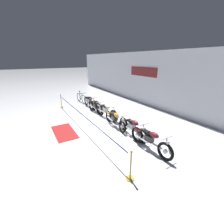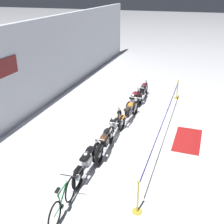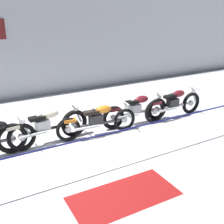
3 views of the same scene
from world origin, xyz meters
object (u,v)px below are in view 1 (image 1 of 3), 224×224
at_px(motorcycle_cream_2, 106,111).
at_px(motorcycle_maroon_4, 133,128).
at_px(stanchion_mid_left, 130,170).
at_px(motorcycle_black_0, 90,102).
at_px(floor_banner, 64,132).
at_px(bicycle, 81,98).
at_px(motorcycle_black_1, 96,106).
at_px(stanchion_far_left, 73,109).
at_px(motorcycle_orange_3, 115,119).
at_px(motorcycle_maroon_5, 150,140).

distance_m(motorcycle_cream_2, motorcycle_maroon_4, 2.80).
bearing_deg(stanchion_mid_left, motorcycle_black_0, 165.90).
bearing_deg(floor_banner, bicycle, 151.81).
bearing_deg(motorcycle_black_1, stanchion_mid_left, -15.94).
relative_size(motorcycle_maroon_4, stanchion_mid_left, 2.16).
bearing_deg(motorcycle_maroon_4, stanchion_far_left, -152.53).
xyz_separation_m(motorcycle_black_1, motorcycle_orange_3, (2.73, -0.12, -0.01)).
bearing_deg(floor_banner, motorcycle_maroon_5, 37.65).
bearing_deg(stanchion_far_left, motorcycle_black_0, 134.69).
relative_size(motorcycle_cream_2, floor_banner, 1.18).
xyz_separation_m(motorcycle_orange_3, bicycle, (-5.87, 0.17, -0.07)).
height_order(motorcycle_black_0, motorcycle_cream_2, motorcycle_cream_2).
distance_m(motorcycle_cream_2, motorcycle_orange_3, 1.44).
distance_m(motorcycle_orange_3, stanchion_mid_left, 3.97).
bearing_deg(motorcycle_black_1, floor_banner, -54.98).
xyz_separation_m(motorcycle_black_1, stanchion_far_left, (0.58, -1.81, 0.25)).
distance_m(stanchion_mid_left, floor_banner, 4.51).
xyz_separation_m(bicycle, stanchion_far_left, (3.71, -1.86, 0.33)).
relative_size(motorcycle_black_1, stanchion_mid_left, 2.04).
bearing_deg(motorcycle_maroon_4, motorcycle_cream_2, 178.55).
bearing_deg(motorcycle_orange_3, motorcycle_maroon_4, 6.34).
relative_size(motorcycle_black_0, motorcycle_black_1, 1.03).
height_order(motorcycle_cream_2, motorcycle_maroon_4, motorcycle_cream_2).
height_order(bicycle, stanchion_mid_left, stanchion_mid_left).
relative_size(motorcycle_black_0, motorcycle_orange_3, 0.95).
bearing_deg(motorcycle_black_0, bicycle, -178.04).
bearing_deg(motorcycle_maroon_5, motorcycle_maroon_4, 173.43).
bearing_deg(motorcycle_cream_2, stanchion_mid_left, -20.89).
xyz_separation_m(stanchion_mid_left, floor_banner, (-4.39, -0.95, -0.35)).
height_order(motorcycle_black_0, motorcycle_maroon_5, motorcycle_maroon_5).
bearing_deg(motorcycle_maroon_5, motorcycle_black_0, 178.00).
height_order(motorcycle_black_0, motorcycle_black_1, motorcycle_black_1).
distance_m(motorcycle_maroon_5, bicycle, 8.60).
distance_m(motorcycle_orange_3, motorcycle_maroon_4, 1.39).
xyz_separation_m(motorcycle_black_0, floor_banner, (3.26, -2.88, -0.47)).
xyz_separation_m(motorcycle_cream_2, stanchion_mid_left, (5.01, -1.91, -0.12)).
bearing_deg(floor_banner, stanchion_far_left, 145.78).
relative_size(motorcycle_black_0, floor_banner, 1.06).
bearing_deg(motorcycle_maroon_4, motorcycle_orange_3, -173.66).
height_order(motorcycle_maroon_4, stanchion_mid_left, stanchion_mid_left).
distance_m(motorcycle_cream_2, bicycle, 4.45).
bearing_deg(motorcycle_cream_2, motorcycle_black_1, -175.47).
height_order(motorcycle_black_1, motorcycle_cream_2, motorcycle_cream_2).
relative_size(motorcycle_orange_3, motorcycle_maroon_5, 1.02).
height_order(motorcycle_cream_2, motorcycle_orange_3, motorcycle_cream_2).
relative_size(motorcycle_cream_2, motorcycle_maroon_4, 1.08).
bearing_deg(bicycle, motorcycle_maroon_5, -1.17).
distance_m(motorcycle_black_0, motorcycle_cream_2, 2.64).
bearing_deg(motorcycle_maroon_4, motorcycle_maroon_5, -6.57).
bearing_deg(motorcycle_maroon_5, bicycle, 178.83).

